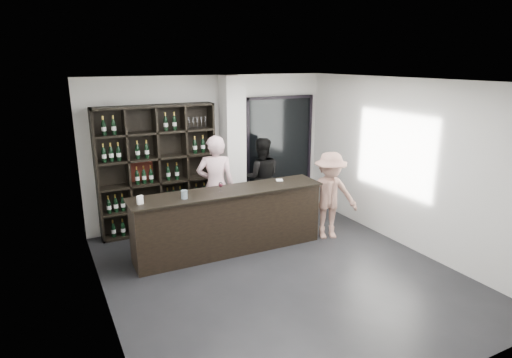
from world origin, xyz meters
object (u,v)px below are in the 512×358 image
tasting_counter (229,221)px  taster_black (261,177)px  taster_pink (216,186)px  customer (329,196)px  wine_shelf (158,170)px

tasting_counter → taster_black: 1.86m
taster_pink → customer: size_ratio=1.18×
wine_shelf → customer: (2.66, -1.76, -0.40)m
wine_shelf → taster_pink: (0.87, -0.72, -0.25)m
taster_pink → wine_shelf: bearing=-17.4°
customer → tasting_counter: bearing=-169.2°
tasting_counter → customer: bearing=-7.9°
taster_pink → tasting_counter: bearing=106.6°
tasting_counter → customer: 1.90m
taster_pink → taster_black: taster_pink is taller
taster_black → customer: 1.69m
taster_pink → taster_black: size_ratio=1.14×
wine_shelf → customer: bearing=-33.5°
taster_pink → taster_black: 1.35m
tasting_counter → customer: customer is taller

